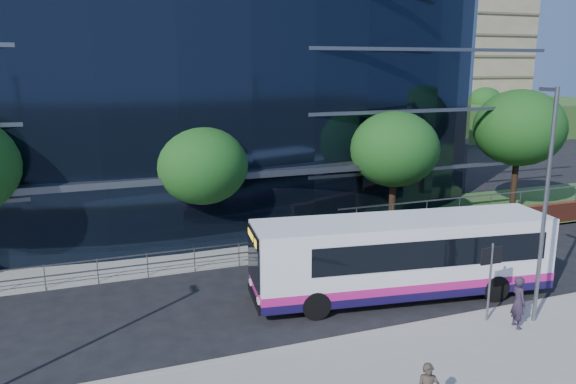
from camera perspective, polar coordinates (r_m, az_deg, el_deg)
name	(u,v)px	position (r m, az deg, el deg)	size (l,w,h in m)	color
ground	(350,325)	(20.12, 6.28, -13.29)	(200.00, 200.00, 0.00)	black
kerb	(363,336)	(19.29, 7.66, -14.26)	(80.00, 0.25, 0.16)	gray
yellow_line_outer	(360,335)	(19.48, 7.37, -14.21)	(80.00, 0.08, 0.01)	gold
yellow_line_inner	(358,333)	(19.60, 7.16, -14.03)	(80.00, 0.08, 0.01)	gold
far_forecourt	(138,248)	(28.53, -14.99, -5.54)	(50.00, 8.00, 0.10)	gray
glass_office	(146,78)	(37.16, -14.19, 11.17)	(44.00, 23.10, 16.00)	black
guard_railings	(97,265)	(24.40, -18.81, -7.04)	(24.00, 0.05, 1.10)	slate
apartment_block	(372,48)	(83.65, 8.49, 14.27)	(60.00, 42.00, 30.00)	#2D511E
street_sign	(491,266)	(20.45, 19.91, -7.04)	(0.85, 0.09, 2.80)	slate
tree_far_b	(202,166)	(26.50, -8.71, 2.65)	(4.29, 4.29, 6.05)	black
tree_far_c	(394,149)	(29.67, 10.76, 4.29)	(4.62, 4.62, 6.51)	black
tree_far_d	(519,128)	(35.82, 22.44, 6.04)	(5.28, 5.28, 7.44)	black
tree_dist_e	(381,103)	(64.84, 9.46, 8.87)	(4.62, 4.62, 6.51)	black
tree_dist_f	(485,102)	(75.67, 19.37, 8.63)	(4.29, 4.29, 6.05)	black
streetlight_east	(545,200)	(20.42, 24.67, -0.78)	(0.15, 0.77, 8.00)	slate
city_bus	(405,256)	(22.11, 11.78, -6.38)	(11.80, 4.21, 3.13)	white
pedestrian	(518,302)	(20.67, 22.36, -10.30)	(0.66, 0.43, 1.80)	#2B2132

